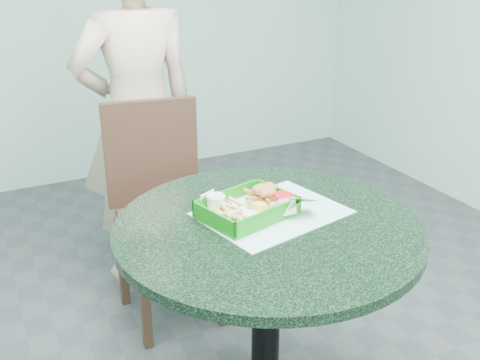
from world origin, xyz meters
name	(u,v)px	position (x,y,z in m)	size (l,w,h in m)	color
cafe_table	(267,279)	(0.00, 0.00, 0.58)	(0.89, 0.89, 0.75)	black
dining_chair	(161,197)	(-0.06, 0.82, 0.53)	(0.39, 0.39, 0.93)	#442211
diner_person	(137,108)	(-0.05, 1.13, 0.84)	(0.62, 0.40, 1.69)	#CBAE93
placemat	(272,219)	(0.04, 0.05, 0.75)	(0.41, 0.31, 0.00)	#A1DAD1
food_basket	(247,217)	(-0.03, 0.07, 0.77)	(0.26, 0.19, 0.05)	#108510
crab_sandwich	(269,202)	(0.04, 0.07, 0.80)	(0.12, 0.12, 0.07)	#F1D35B
fries_pile	(231,213)	(-0.08, 0.08, 0.79)	(0.10, 0.11, 0.04)	#DBC573
sauce_ramekin	(218,202)	(-0.10, 0.14, 0.80)	(0.06, 0.06, 0.03)	white
garnish_cup	(290,212)	(0.07, 0.00, 0.79)	(0.10, 0.10, 0.04)	silver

